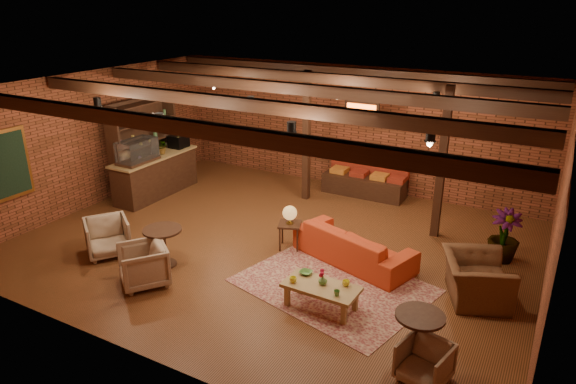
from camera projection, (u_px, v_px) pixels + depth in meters
The scene contains 29 objects.
floor at pixel (275, 243), 10.65m from camera, with size 10.00×10.00×0.00m, color #36230D.
ceiling at pixel (273, 88), 9.51m from camera, with size 10.00×8.00×0.02m, color black.
wall_back at pixel (351, 128), 13.36m from camera, with size 10.00×0.02×3.20m, color brown.
wall_front at pixel (122, 253), 6.81m from camera, with size 10.00×0.02×3.20m, color brown.
wall_left at pixel (95, 139), 12.33m from camera, with size 0.02×8.00×3.20m, color brown.
wall_right at pixel (557, 220), 7.83m from camera, with size 0.02×8.00×3.20m, color brown.
ceiling_beams at pixel (273, 95), 9.56m from camera, with size 9.80×6.40×0.22m, color black, non-canonical shape.
ceiling_pipe at pixel (311, 94), 10.95m from camera, with size 0.12×0.12×9.60m, color black.
post_left at pixel (307, 137), 12.48m from camera, with size 0.16×0.16×3.20m, color black.
post_right at pixel (442, 164), 10.46m from camera, with size 0.16×0.16×3.20m, color black.
service_counter at pixel (155, 165), 13.03m from camera, with size 0.80×2.50×1.60m, color black, non-canonical shape.
plant_counter at pixel (162, 147), 13.00m from camera, with size 0.35×0.39×0.30m, color #337F33.
shelving_hutch at pixel (144, 147), 13.15m from camera, with size 0.52×2.00×2.40m, color black, non-canonical shape.
chalkboard_menu at pixel (8, 165), 10.42m from camera, with size 0.08×0.96×1.46m, color black.
banquette at pixel (365, 176), 13.11m from camera, with size 2.10×0.70×1.00m, color maroon, non-canonical shape.
service_sign at pixel (362, 108), 12.08m from camera, with size 0.86×0.06×0.30m, color #FF6119.
ceiling_spotlights at pixel (273, 107), 9.63m from camera, with size 6.40×4.40×0.28m, color black, non-canonical shape.
rug at pixel (333, 285), 9.09m from camera, with size 3.12×2.38×0.01m, color maroon.
sofa at pixel (354, 245), 9.81m from camera, with size 2.39×0.93×0.70m, color #BA3819.
coffee_table at pixel (321, 288), 8.32m from camera, with size 1.25×0.65×0.67m.
side_table_lamp at pixel (290, 216), 10.23m from camera, with size 0.56×0.56×0.91m.
round_table_left at pixel (163, 241), 9.61m from camera, with size 0.72×0.72×0.75m.
armchair_a at pixel (107, 235), 10.07m from camera, with size 0.79×0.74×0.82m, color beige.
armchair_b at pixel (143, 263), 9.02m from camera, with size 0.79×0.74×0.82m, color beige.
armchair_right at pixel (477, 272), 8.52m from camera, with size 1.17×0.76×1.02m, color brown.
side_table_book at pixel (476, 252), 9.29m from camera, with size 0.58×0.58×0.53m.
round_table_right at pixel (419, 331), 6.98m from camera, with size 0.67×0.67×0.79m.
armchair_far at pixel (425, 361), 6.74m from camera, with size 0.61×0.57×0.63m, color beige.
plant_tall at pixel (513, 185), 9.43m from camera, with size 1.73×1.73×3.09m, color #4C7F4C.
Camera 1 is at (4.86, -8.26, 4.78)m, focal length 32.00 mm.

